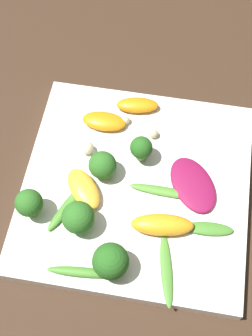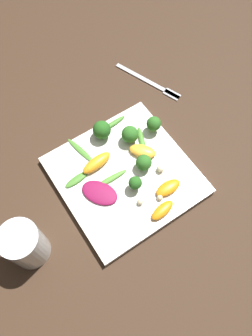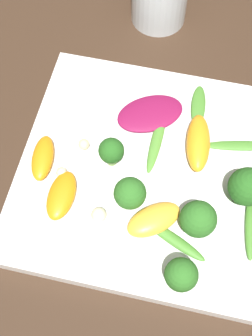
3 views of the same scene
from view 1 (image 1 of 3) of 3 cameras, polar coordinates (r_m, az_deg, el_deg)
ground_plane at (r=0.61m, az=1.19°, el=-2.70°), size 2.40×2.40×0.00m
plate at (r=0.61m, az=1.21°, el=-2.33°), size 0.29×0.29×0.02m
radicchio_leaf_0 at (r=0.60m, az=8.16°, el=-2.03°), size 0.10×0.09×0.01m
orange_segment_0 at (r=0.59m, az=-5.20°, el=-2.53°), size 0.07×0.06×0.02m
orange_segment_1 at (r=0.64m, az=-2.68°, el=5.71°), size 0.03×0.06×0.02m
orange_segment_2 at (r=0.65m, az=1.40°, el=7.66°), size 0.03×0.06×0.02m
orange_segment_3 at (r=0.57m, az=4.43°, el=-6.92°), size 0.04×0.08×0.02m
broccoli_floret_0 at (r=0.59m, az=-2.88°, el=0.33°), size 0.04×0.04×0.04m
broccoli_floret_1 at (r=0.56m, az=-5.85°, el=-6.03°), size 0.04×0.04×0.04m
broccoli_floret_2 at (r=0.60m, az=1.84°, el=2.43°), size 0.03×0.03×0.04m
broccoli_floret_3 at (r=0.53m, az=-1.89°, el=-11.29°), size 0.04×0.04×0.05m
broccoli_floret_4 at (r=0.57m, az=-11.73°, el=-4.24°), size 0.03×0.03×0.04m
arugula_sprig_0 at (r=0.58m, az=-7.20°, el=-4.67°), size 0.08×0.04×0.01m
arugula_sprig_1 at (r=0.59m, az=4.91°, el=-2.90°), size 0.02×0.09×0.01m
arugula_sprig_2 at (r=0.55m, az=-5.44°, el=-12.52°), size 0.02×0.08×0.01m
arugula_sprig_3 at (r=0.56m, az=4.94°, el=-12.22°), size 0.09×0.03×0.00m
arugula_sprig_4 at (r=0.58m, az=10.04°, el=-7.31°), size 0.02×0.06×0.01m
macadamia_nut_0 at (r=0.62m, az=-4.73°, el=2.43°), size 0.02×0.02×0.02m
macadamia_nut_1 at (r=0.63m, az=3.34°, el=4.25°), size 0.01×0.01×0.01m
macadamia_nut_2 at (r=0.64m, az=-0.10°, el=5.88°), size 0.01×0.01×0.01m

